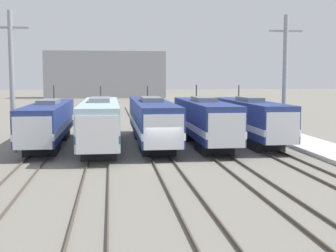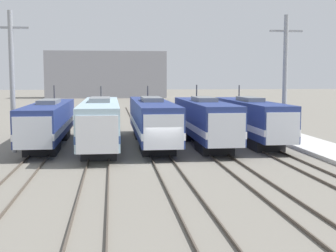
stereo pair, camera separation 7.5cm
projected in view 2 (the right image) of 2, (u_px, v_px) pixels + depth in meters
ground_plane at (163, 163)px, 32.23m from camera, size 400.00×400.00×0.00m
rail_pair_far_left at (31, 165)px, 31.16m from camera, size 1.50×120.00×0.15m
rail_pair_center_left at (98, 163)px, 31.69m from camera, size 1.51×120.00×0.15m
rail_pair_center at (163, 162)px, 32.23m from camera, size 1.51×120.00×0.15m
rail_pair_center_right at (226, 160)px, 32.76m from camera, size 1.51×120.00×0.15m
rail_pair_far_right at (287, 159)px, 33.29m from camera, size 1.50×120.00×0.15m
locomotive_far_left at (49, 122)px, 40.23m from camera, size 2.91×17.97×5.13m
locomotive_center_left at (100, 122)px, 38.61m from camera, size 3.02×18.28×5.09m
locomotive_center at (152, 120)px, 40.88m from camera, size 3.05×19.45×5.07m
locomotive_center_right at (205, 121)px, 40.13m from camera, size 2.94×16.33×5.19m
locomotive_far_right at (251, 120)px, 41.83m from camera, size 2.79×16.71×5.13m
catenary_tower_left at (12, 80)px, 36.39m from camera, size 2.80×0.39×11.02m
catenary_tower_right at (285, 80)px, 39.04m from camera, size 2.80×0.39×11.02m
depot_building at (106, 75)px, 136.88m from camera, size 34.40×10.34×13.36m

